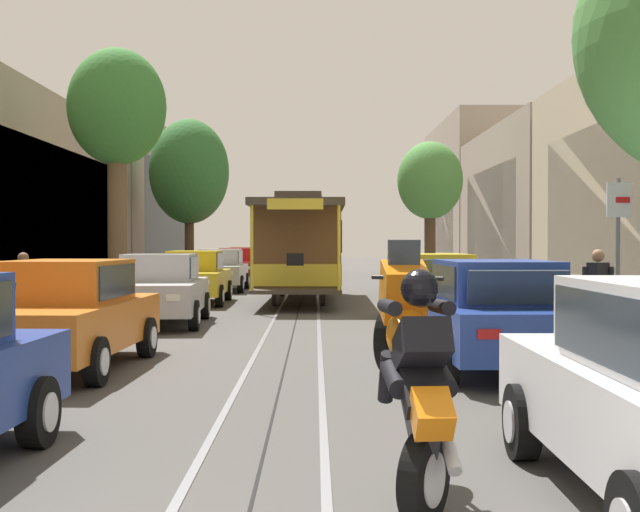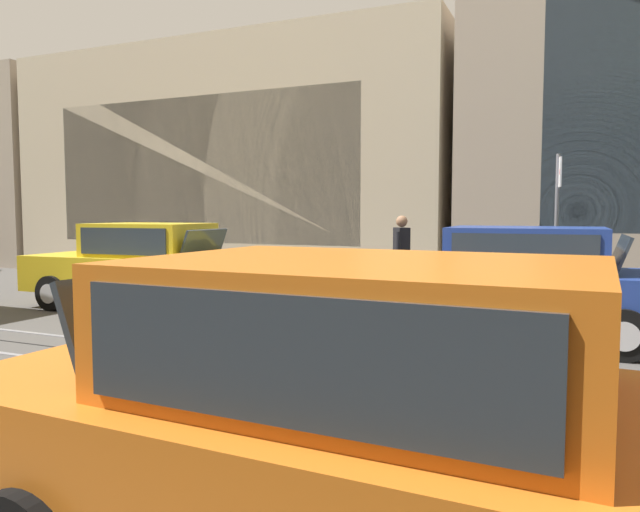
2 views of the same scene
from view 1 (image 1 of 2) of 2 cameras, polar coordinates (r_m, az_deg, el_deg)
The scene contains 20 objects.
ground_plane at distance 23.89m, azimuth -1.41°, elevation -3.46°, with size 160.00×160.00×0.00m, color #4C4947.
trolley_track_rails at distance 27.19m, azimuth -1.28°, elevation -2.91°, with size 1.14×61.14×0.01m.
building_facade_left at distance 30.54m, azimuth -20.21°, elevation 4.32°, with size 5.17×52.84×8.03m.
building_facade_right at distance 29.19m, azimuth 19.28°, elevation 4.96°, with size 5.66×52.84×9.06m.
parked_car_orange_second_left at distance 12.48m, azimuth -17.23°, elevation -3.87°, with size 2.11×4.41×1.58m.
parked_car_silver_mid_left at distance 18.76m, azimuth -10.98°, elevation -2.24°, with size 2.15×4.42×1.58m.
parked_car_yellow_fourth_left at distance 25.00m, azimuth -8.65°, elevation -1.44°, with size 2.05×4.38×1.58m.
parked_car_silver_fifth_left at distance 31.40m, azimuth -6.90°, elevation -0.95°, with size 2.02×4.37×1.58m.
parked_car_red_sixth_left at distance 37.45m, azimuth -5.73°, elevation -0.64°, with size 2.10×4.41×1.58m.
parked_car_brown_far_left at distance 43.12m, azimuth -5.10°, elevation -0.43°, with size 2.08×4.39×1.58m.
parked_car_blue_second_right at distance 12.20m, azimuth 11.89°, elevation -3.96°, with size 2.06×4.39×1.58m.
parked_car_yellow_mid_right at distance 18.71m, azimuth 7.76°, elevation -2.24°, with size 2.12×4.41×1.58m.
street_tree_kerb_left_second at distance 22.53m, azimuth -13.84°, elevation 9.52°, with size 2.57×2.26×6.92m.
street_tree_kerb_left_mid at distance 36.71m, azimuth -9.02°, elevation 5.74°, with size 3.48×3.46×7.22m.
street_tree_kerb_right_second at distance 30.84m, azimuth 7.61°, elevation 5.05°, with size 2.42×2.31×5.56m.
cable_car_trolley at distance 25.91m, azimuth -1.33°, elevation 0.57°, with size 2.68×9.15×3.28m.
motorcycle_with_rider at distance 5.84m, azimuth 6.47°, elevation -7.58°, with size 0.53×1.85×1.86m.
pedestrian_on_left_pavement at distance 15.05m, azimuth 18.64°, elevation -2.39°, with size 0.55×0.39×1.72m.
pedestrian_on_right_pavement at distance 17.49m, azimuth -19.80°, elevation -2.10°, with size 0.55×0.38×1.64m.
street_sign_post at distance 12.18m, azimuth 19.88°, elevation 0.21°, with size 0.36×0.09×2.73m.
Camera 1 is at (0.45, -2.56, 1.84)m, focal length 46.35 mm.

